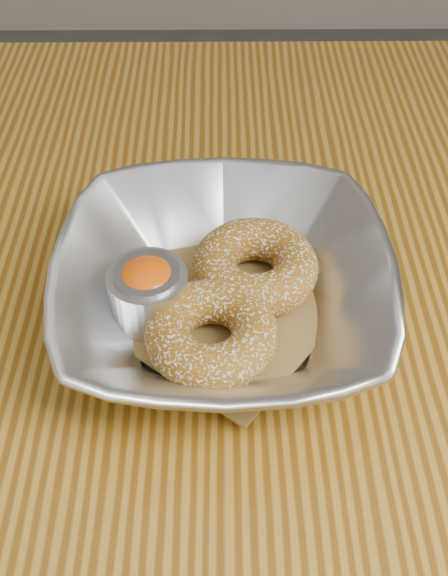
{
  "coord_description": "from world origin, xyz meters",
  "views": [
    {
      "loc": [
        0.05,
        -0.36,
        1.13
      ],
      "look_at": [
        0.06,
        -0.03,
        0.78
      ],
      "focal_mm": 42.0,
      "sensor_mm": 36.0,
      "label": 1
    }
  ],
  "objects_px": {
    "serving_bowl": "(224,289)",
    "donut_front": "(212,333)",
    "donut_back": "(255,266)",
    "table": "(159,366)",
    "ramekin": "(149,291)"
  },
  "relations": [
    {
      "from": "serving_bowl",
      "to": "donut_front",
      "type": "height_order",
      "value": "serving_bowl"
    },
    {
      "from": "donut_back",
      "to": "donut_front",
      "type": "distance_m",
      "value": 0.07
    },
    {
      "from": "donut_back",
      "to": "donut_front",
      "type": "height_order",
      "value": "same"
    },
    {
      "from": "donut_back",
      "to": "table",
      "type": "bearing_deg",
      "value": 177.78
    },
    {
      "from": "serving_bowl",
      "to": "donut_back",
      "type": "distance_m",
      "value": 0.03
    },
    {
      "from": "table",
      "to": "ramekin",
      "type": "bearing_deg",
      "value": -83.95
    },
    {
      "from": "table",
      "to": "donut_front",
      "type": "height_order",
      "value": "donut_front"
    },
    {
      "from": "table",
      "to": "donut_back",
      "type": "height_order",
      "value": "donut_back"
    },
    {
      "from": "serving_bowl",
      "to": "ramekin",
      "type": "distance_m",
      "value": 0.05
    },
    {
      "from": "serving_bowl",
      "to": "ramekin",
      "type": "bearing_deg",
      "value": -174.35
    },
    {
      "from": "table",
      "to": "ramekin",
      "type": "distance_m",
      "value": 0.14
    },
    {
      "from": "table",
      "to": "donut_back",
      "type": "xyz_separation_m",
      "value": [
        0.08,
        -0.0,
        0.13
      ]
    },
    {
      "from": "donut_back",
      "to": "ramekin",
      "type": "bearing_deg",
      "value": -158.28
    },
    {
      "from": "ramekin",
      "to": "serving_bowl",
      "type": "bearing_deg",
      "value": 5.65
    },
    {
      "from": "table",
      "to": "donut_back",
      "type": "distance_m",
      "value": 0.15
    }
  ]
}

